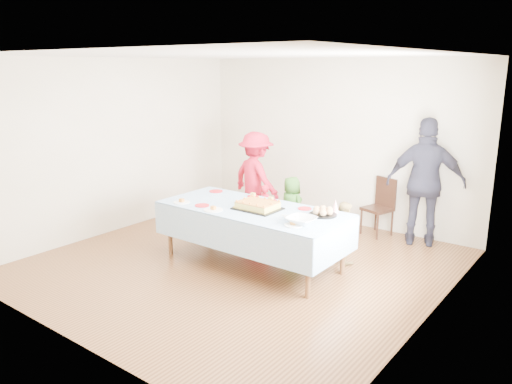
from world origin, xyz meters
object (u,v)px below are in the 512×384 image
(dining_chair, at_px, (381,203))
(adult_left, at_px, (256,178))
(party_table, at_px, (252,212))
(birthday_cake, at_px, (258,206))

(dining_chair, distance_m, adult_left, 2.04)
(party_table, bearing_deg, birthday_cake, -5.25)
(party_table, relative_size, birthday_cake, 4.41)
(birthday_cake, height_order, adult_left, adult_left)
(birthday_cake, bearing_deg, adult_left, 127.88)
(party_table, relative_size, adult_left, 1.62)
(adult_left, bearing_deg, dining_chair, -145.56)
(birthday_cake, distance_m, adult_left, 1.85)
(party_table, xyz_separation_m, adult_left, (-1.04, 1.45, 0.05))
(party_table, height_order, birthday_cake, birthday_cake)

